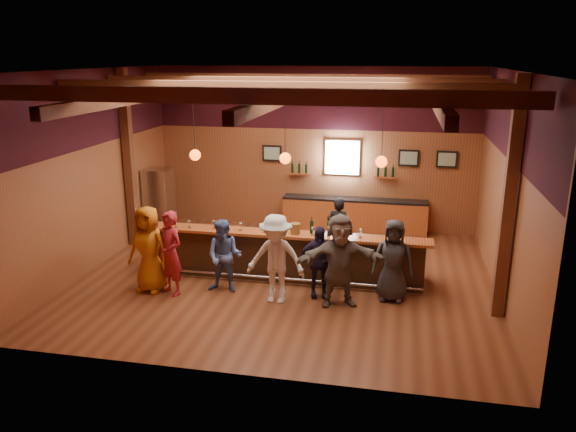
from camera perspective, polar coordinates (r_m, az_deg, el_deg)
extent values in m
plane|color=brown|center=(12.62, -0.27, -6.27)|extent=(9.00, 9.00, 0.00)
cube|color=brown|center=(15.81, 2.68, 6.82)|extent=(9.00, 0.04, 4.50)
cube|color=brown|center=(8.20, -5.96, -2.18)|extent=(9.00, 0.04, 4.50)
cube|color=brown|center=(13.57, -19.29, 4.36)|extent=(0.04, 8.00, 4.50)
cube|color=brown|center=(11.90, 21.47, 2.57)|extent=(0.04, 8.00, 4.50)
cube|color=brown|center=(11.67, -0.30, 14.61)|extent=(9.00, 8.00, 0.04)
cube|color=black|center=(15.63, 2.73, 11.88)|extent=(9.00, 0.01, 1.70)
cube|color=black|center=(13.37, -19.77, 10.23)|extent=(0.01, 8.00, 1.70)
cube|color=black|center=(11.67, 22.08, 9.26)|extent=(0.01, 8.00, 1.70)
cube|color=#532917|center=(14.79, -15.87, 5.56)|extent=(0.22, 0.22, 4.50)
cube|color=#532917|center=(10.92, 21.54, 1.41)|extent=(0.22, 0.22, 4.50)
cube|color=#532917|center=(8.77, -4.37, 12.07)|extent=(8.80, 0.20, 0.25)
cube|color=#532917|center=(10.70, -1.41, 12.85)|extent=(8.80, 0.20, 0.25)
cube|color=#532917|center=(12.66, 0.65, 13.37)|extent=(8.80, 0.20, 0.25)
cube|color=#532917|center=(14.63, 2.16, 13.75)|extent=(8.80, 0.20, 0.25)
cube|color=#532917|center=(12.65, -14.02, 11.77)|extent=(0.18, 7.80, 0.22)
cube|color=#532917|center=(11.70, -0.30, 11.91)|extent=(0.18, 7.80, 0.22)
cube|color=#532917|center=(11.47, 14.84, 11.30)|extent=(0.18, 7.80, 0.22)
cube|color=black|center=(12.43, -0.27, -4.03)|extent=(6.00, 0.60, 1.05)
cube|color=#913F1A|center=(12.08, -0.45, -1.85)|extent=(6.30, 0.50, 0.06)
cube|color=black|center=(12.65, 0.07, -1.75)|extent=(6.00, 0.48, 0.05)
cube|color=black|center=(12.81, 0.07, -3.77)|extent=(6.00, 0.48, 0.90)
cube|color=silver|center=(12.45, 9.14, -2.49)|extent=(0.45, 0.40, 0.14)
cube|color=silver|center=(12.44, 11.44, -2.61)|extent=(0.45, 0.40, 0.14)
cylinder|color=silver|center=(12.19, -0.67, -6.36)|extent=(6.00, 0.06, 0.06)
cube|color=#913F1A|center=(15.80, 6.74, 0.02)|extent=(4.00, 0.50, 0.90)
cube|color=black|center=(15.68, 6.79, 1.69)|extent=(4.00, 0.52, 0.05)
cube|color=silver|center=(15.70, 5.54, 5.95)|extent=(0.95, 0.08, 0.95)
cube|color=white|center=(15.65, 5.52, 5.92)|extent=(0.78, 0.01, 0.78)
cube|color=black|center=(16.00, -1.64, 6.40)|extent=(0.55, 0.04, 0.45)
cube|color=silver|center=(15.98, -1.66, 6.38)|extent=(0.45, 0.01, 0.35)
cube|color=black|center=(15.60, 12.16, 5.78)|extent=(0.55, 0.04, 0.45)
cube|color=silver|center=(15.58, 12.16, 5.77)|extent=(0.45, 0.01, 0.35)
cube|color=black|center=(15.65, 15.83, 5.56)|extent=(0.55, 0.04, 0.45)
cube|color=silver|center=(15.62, 15.84, 5.55)|extent=(0.45, 0.01, 0.35)
cube|color=#913F1A|center=(15.89, 1.15, 4.31)|extent=(0.60, 0.18, 0.04)
cylinder|color=black|center=(15.90, 0.44, 4.87)|extent=(0.07, 0.07, 0.26)
cylinder|color=black|center=(15.86, 1.15, 4.84)|extent=(0.07, 0.07, 0.26)
cylinder|color=black|center=(15.83, 1.86, 4.81)|extent=(0.07, 0.07, 0.26)
cube|color=#913F1A|center=(15.65, 9.84, 3.89)|extent=(0.60, 0.18, 0.04)
cylinder|color=black|center=(15.63, 9.14, 4.46)|extent=(0.07, 0.07, 0.26)
cylinder|color=black|center=(15.62, 9.87, 4.42)|extent=(0.07, 0.07, 0.26)
cylinder|color=black|center=(15.62, 10.60, 4.39)|extent=(0.07, 0.07, 0.26)
cylinder|color=black|center=(12.32, -9.55, 8.99)|extent=(0.01, 0.01, 1.25)
sphere|color=#FF450C|center=(12.41, -9.42, 6.13)|extent=(0.24, 0.24, 0.24)
cylinder|color=black|center=(11.76, -0.29, 8.88)|extent=(0.01, 0.01, 1.25)
sphere|color=#FF450C|center=(11.86, -0.29, 5.88)|extent=(0.24, 0.24, 0.24)
cylinder|color=black|center=(11.52, 9.60, 8.50)|extent=(0.01, 0.01, 1.25)
sphere|color=#FF450C|center=(11.62, 9.46, 5.45)|extent=(0.24, 0.24, 0.24)
cube|color=silver|center=(15.93, -12.93, 1.53)|extent=(0.70, 0.70, 1.80)
imported|color=#BB6011|center=(12.01, -13.98, -3.28)|extent=(0.98, 0.72, 1.84)
imported|color=maroon|center=(11.75, -11.86, -3.73)|extent=(0.77, 0.69, 1.77)
imported|color=#4D629B|center=(11.73, -6.46, -4.08)|extent=(0.77, 0.61, 1.56)
imported|color=silver|center=(11.13, -1.24, -4.39)|extent=(1.22, 0.75, 1.82)
imported|color=#201932|center=(11.45, 3.11, -4.65)|extent=(0.95, 0.57, 1.51)
imported|color=#645A50|center=(11.04, 5.27, -4.51)|extent=(1.82, 1.03, 1.87)
imported|color=#2A292C|center=(11.44, 10.61, -4.45)|extent=(0.84, 0.56, 1.69)
imported|color=black|center=(13.50, 5.11, -1.34)|extent=(0.59, 0.42, 1.54)
cylinder|color=olive|center=(11.98, 0.75, -1.28)|extent=(0.21, 0.21, 0.23)
cylinder|color=black|center=(12.02, 2.42, -1.14)|extent=(0.08, 0.08, 0.27)
cylinder|color=black|center=(11.97, 2.43, -0.31)|extent=(0.03, 0.03, 0.09)
cylinder|color=black|center=(11.94, 4.19, -1.24)|extent=(0.08, 0.08, 0.29)
cylinder|color=black|center=(11.88, 4.21, -0.35)|extent=(0.03, 0.03, 0.10)
cylinder|color=silver|center=(12.72, -11.34, -1.08)|extent=(0.07, 0.07, 0.01)
cylinder|color=silver|center=(12.71, -11.35, -0.86)|extent=(0.01, 0.01, 0.09)
sphere|color=silver|center=(12.69, -11.37, -0.54)|extent=(0.07, 0.07, 0.07)
cylinder|color=silver|center=(12.62, -9.98, -1.15)|extent=(0.07, 0.07, 0.01)
cylinder|color=silver|center=(12.60, -10.00, -0.92)|extent=(0.01, 0.01, 0.10)
sphere|color=silver|center=(12.58, -10.01, -0.56)|extent=(0.08, 0.08, 0.08)
cylinder|color=silver|center=(12.49, -7.52, -1.22)|extent=(0.07, 0.07, 0.01)
cylinder|color=silver|center=(12.48, -7.53, -0.97)|extent=(0.01, 0.01, 0.11)
sphere|color=silver|center=(12.45, -7.55, -0.59)|extent=(0.08, 0.08, 0.08)
cylinder|color=silver|center=(12.30, -4.85, -1.42)|extent=(0.07, 0.07, 0.01)
cylinder|color=silver|center=(12.28, -4.85, -1.17)|extent=(0.01, 0.01, 0.11)
sphere|color=silver|center=(12.25, -4.86, -0.78)|extent=(0.08, 0.08, 0.08)
cylinder|color=silver|center=(12.15, -1.61, -1.58)|extent=(0.07, 0.07, 0.01)
cylinder|color=silver|center=(12.14, -1.61, -1.34)|extent=(0.01, 0.01, 0.10)
sphere|color=silver|center=(12.11, -1.62, -0.98)|extent=(0.08, 0.08, 0.08)
cylinder|color=silver|center=(11.94, 2.54, -1.93)|extent=(0.08, 0.08, 0.01)
cylinder|color=silver|center=(11.92, 2.55, -1.65)|extent=(0.01, 0.01, 0.11)
sphere|color=silver|center=(11.89, 2.55, -1.24)|extent=(0.09, 0.09, 0.09)
cylinder|color=silver|center=(11.85, 7.37, -2.19)|extent=(0.08, 0.08, 0.01)
cylinder|color=silver|center=(11.83, 7.38, -1.92)|extent=(0.01, 0.01, 0.11)
sphere|color=silver|center=(11.80, 7.40, -1.50)|extent=(0.09, 0.09, 0.09)
cylinder|color=silver|center=(11.85, 10.27, -2.33)|extent=(0.06, 0.06, 0.01)
cylinder|color=silver|center=(11.83, 10.28, -2.11)|extent=(0.01, 0.01, 0.09)
sphere|color=silver|center=(11.81, 10.30, -1.77)|extent=(0.07, 0.07, 0.07)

